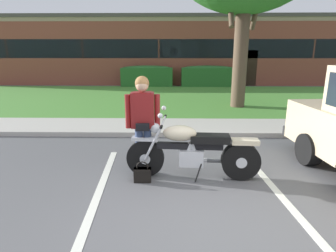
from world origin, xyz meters
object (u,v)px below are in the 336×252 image
rider_person (143,119)px  hedge_center_left (208,76)px  handbag (142,174)px  hedge_left (147,76)px  brick_building (162,50)px  motorcycle (198,151)px

rider_person → hedge_center_left: size_ratio=0.56×
rider_person → handbag: (0.00, -0.28, -0.85)m
hedge_left → brick_building: brick_building is taller
handbag → hedge_left: hedge_left is taller
motorcycle → hedge_center_left: 12.42m
rider_person → handbag: size_ratio=4.74×
motorcycle → rider_person: rider_person is taller
rider_person → hedge_center_left: 12.49m
rider_person → handbag: bearing=-89.3°
rider_person → brick_building: brick_building is taller
hedge_center_left → handbag: bearing=-101.3°
handbag → brick_building: bearing=91.1°
handbag → hedge_left: size_ratio=0.12×
motorcycle → handbag: size_ratio=6.23×
hedge_center_left → hedge_left: bearing=180.0°
handbag → hedge_left: bearing=94.7°
rider_person → brick_building: 18.00m
motorcycle → hedge_center_left: bearing=82.7°
hedge_left → hedge_center_left: (3.53, -0.00, 0.00)m
brick_building → hedge_left: bearing=-96.7°
motorcycle → brick_building: brick_building is taller
hedge_center_left → brick_building: size_ratio=0.11×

